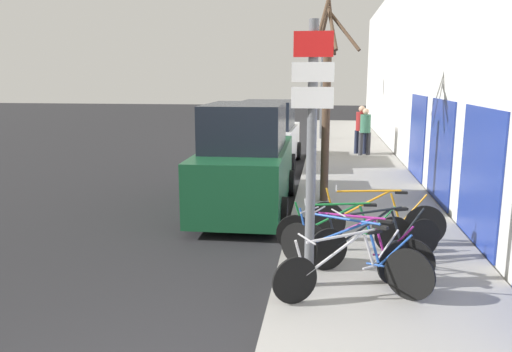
# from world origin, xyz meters

# --- Properties ---
(ground_plane) EXTENTS (80.00, 80.00, 0.00)m
(ground_plane) POSITION_xyz_m (0.00, 11.20, 0.00)
(ground_plane) COLOR black
(sidewalk_curb) EXTENTS (3.20, 32.00, 0.15)m
(sidewalk_curb) POSITION_xyz_m (2.60, 14.00, 0.07)
(sidewalk_curb) COLOR gray
(sidewalk_curb) RESTS_ON ground
(building_facade) EXTENTS (0.23, 32.00, 6.50)m
(building_facade) POSITION_xyz_m (4.35, 13.89, 3.22)
(building_facade) COLOR silver
(building_facade) RESTS_ON ground
(signpost) EXTENTS (0.53, 0.15, 3.49)m
(signpost) POSITION_xyz_m (1.49, 2.83, 2.04)
(signpost) COLOR #595B60
(signpost) RESTS_ON sidewalk_curb
(bicycle_0) EXTENTS (1.88, 1.11, 0.84)m
(bicycle_0) POSITION_xyz_m (2.00, 2.64, 0.51)
(bicycle_0) COLOR black
(bicycle_0) RESTS_ON sidewalk_curb
(bicycle_1) EXTENTS (2.02, 1.34, 0.92)m
(bicycle_1) POSITION_xyz_m (2.04, 3.03, 0.55)
(bicycle_1) COLOR black
(bicycle_1) RESTS_ON sidewalk_curb
(bicycle_2) EXTENTS (2.01, 0.86, 0.88)m
(bicycle_2) POSITION_xyz_m (2.16, 3.37, 0.53)
(bicycle_2) COLOR black
(bicycle_2) RESTS_ON sidewalk_curb
(bicycle_3) EXTENTS (2.04, 1.01, 0.87)m
(bicycle_3) POSITION_xyz_m (2.46, 3.78, 0.52)
(bicycle_3) COLOR black
(bicycle_3) RESTS_ON sidewalk_curb
(bicycle_4) EXTENTS (2.18, 0.44, 0.84)m
(bicycle_4) POSITION_xyz_m (2.00, 4.23, 0.51)
(bicycle_4) COLOR black
(bicycle_4) RESTS_ON sidewalk_curb
(bicycle_5) EXTENTS (2.34, 0.44, 0.95)m
(bicycle_5) POSITION_xyz_m (2.52, 4.76, 0.55)
(bicycle_5) COLOR black
(bicycle_5) RESTS_ON sidewalk_curb
(parked_car_0) EXTENTS (2.08, 4.72, 2.38)m
(parked_car_0) POSITION_xyz_m (-0.07, 7.17, 1.07)
(parked_car_0) COLOR #144728
(parked_car_0) RESTS_ON ground
(parked_car_1) EXTENTS (2.08, 4.55, 2.19)m
(parked_car_1) POSITION_xyz_m (-0.25, 12.86, 0.99)
(parked_car_1) COLOR silver
(parked_car_1) RESTS_ON ground
(pedestrian_near) EXTENTS (0.43, 0.38, 1.70)m
(pedestrian_near) POSITION_xyz_m (3.08, 14.85, 1.13)
(pedestrian_near) COLOR #333338
(pedestrian_near) RESTS_ON sidewalk_curb
(pedestrian_far) EXTENTS (0.46, 0.39, 1.77)m
(pedestrian_far) POSITION_xyz_m (2.96, 15.17, 1.17)
(pedestrian_far) COLOR #1E2338
(pedestrian_far) RESTS_ON sidewalk_curb
(street_tree) EXTENTS (1.00, 2.03, 4.50)m
(street_tree) POSITION_xyz_m (1.67, 7.69, 2.33)
(street_tree) COLOR #4C3828
(street_tree) RESTS_ON sidewalk_curb
(traffic_light) EXTENTS (0.20, 0.30, 4.50)m
(traffic_light) POSITION_xyz_m (1.42, 19.67, 3.03)
(traffic_light) COLOR #595B60
(traffic_light) RESTS_ON sidewalk_curb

